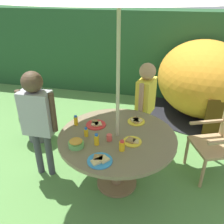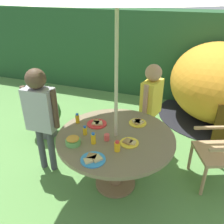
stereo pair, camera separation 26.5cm
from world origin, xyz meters
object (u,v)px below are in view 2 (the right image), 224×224
Objects in this scene: plate_far_left at (93,159)px; cup_near at (107,137)px; child_in_yellow_shirt at (151,98)px; plate_back_edge at (138,122)px; juice_bottle_near_left at (77,119)px; dome_tent at (218,83)px; juice_bottle_far_right at (93,139)px; snack_bowl at (73,141)px; plate_mid_right at (129,142)px; juice_bottle_center_back at (117,146)px; garden_table at (116,145)px; potted_plant at (45,115)px; juice_bottle_near_right at (85,131)px; plate_center_front at (97,123)px; child_in_grey_shirt at (40,109)px.

cup_near is at bearing 88.76° from plate_far_left.
child_in_yellow_shirt is 6.18× the size of plate_back_edge.
juice_bottle_near_left reaches higher than plate_far_left.
dome_tent is 2.77m from juice_bottle_far_right.
juice_bottle_far_right is at bearing 23.00° from snack_bowl.
plate_mid_right is at bearing 56.04° from plate_far_left.
juice_bottle_center_back is (-0.06, -0.59, 0.04)m from plate_back_edge.
dome_tent is at bearing 51.99° from juice_bottle_near_left.
garden_table is 0.33m from juice_bottle_far_right.
juice_bottle_far_right reaches higher than plate_back_edge.
potted_plant is at bearing 154.12° from garden_table.
juice_bottle_near_right is (0.04, 0.21, 0.01)m from snack_bowl.
juice_bottle_near_left is at bearing 127.85° from plate_far_left.
cup_near is (0.27, -0.02, -0.01)m from juice_bottle_near_right.
juice_bottle_center_back is at bearing -30.52° from juice_bottle_near_left.
garden_table is 0.50m from snack_bowl.
plate_center_front reaches higher than potted_plant.
garden_table is 2.50m from dome_tent.
juice_bottle_near_right is (-0.49, -0.43, 0.04)m from plate_back_edge.
plate_center_front is at bearing 109.34° from plate_far_left.
plate_center_front is at bearing 133.59° from juice_bottle_center_back.
child_in_grey_shirt reaches higher than juice_bottle_far_right.
plate_center_front is at bearing -21.77° from child_in_yellow_shirt.
dome_tent reaches higher than juice_bottle_center_back.
plate_mid_right is at bearing 4.74° from cup_near.
juice_bottle_far_right reaches higher than plate_far_left.
potted_plant is 1.64m from plate_back_edge.
snack_bowl is 1.31× the size of juice_bottle_near_left.
child_in_yellow_shirt is 10.61× the size of juice_bottle_near_left.
dome_tent is at bearing 61.90° from juice_bottle_far_right.
child_in_yellow_shirt is 18.60× the size of cup_near.
garden_table is 2.00× the size of potted_plant.
cup_near is at bearing -30.53° from potted_plant.
plate_mid_right is (-0.04, -0.95, -0.11)m from child_in_yellow_shirt.
dome_tent is 33.17× the size of cup_near.
child_in_yellow_shirt is at bearing 44.95° from juice_bottle_near_left.
snack_bowl is 0.34m from plate_far_left.
dome_tent is at bearing 67.41° from juice_bottle_center_back.
child_in_grey_shirt is at bearing -179.30° from garden_table.
cup_near is (-0.16, 0.14, -0.02)m from juice_bottle_center_back.
juice_bottle_near_right is at bearing 140.85° from juice_bottle_far_right.
plate_center_front is 3.37× the size of cup_near.
plate_far_left is 0.74m from juice_bottle_near_left.
plate_back_edge is at bearing 92.36° from plate_mid_right.
juice_bottle_center_back is at bearing -13.67° from child_in_grey_shirt.
juice_bottle_near_right is at bearing -7.70° from child_in_grey_shirt.
potted_plant is at bearing 144.50° from juice_bottle_near_right.
snack_bowl is at bearing -141.41° from garden_table.
child_in_yellow_shirt is 0.94× the size of child_in_grey_shirt.
plate_center_front is 0.25m from juice_bottle_near_right.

